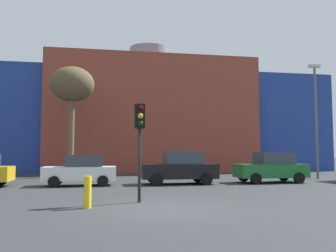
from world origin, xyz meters
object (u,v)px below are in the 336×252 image
Objects in this scene: parked_car_3 at (271,168)px; street_lamp at (316,114)px; bare_tree_0 at (72,86)px; parked_car_1 at (81,170)px; traffic_light_island at (140,130)px; bollard_yellow_0 at (88,192)px; parked_car_2 at (180,168)px.

street_lamp is at bearing -153.75° from parked_car_3.
bare_tree_0 is (-12.27, 6.93, 5.80)m from parked_car_3.
traffic_light_island is at bearing 109.27° from parked_car_1.
parked_car_1 is at bearing -80.39° from bare_tree_0.
parked_car_3 is 11.30m from traffic_light_island.
parked_car_3 is at bearing -29.45° from bare_tree_0.
bollard_yellow_0 is at bearing -82.88° from bare_tree_0.
parked_car_3 is at bearing -153.75° from street_lamp.
parked_car_1 is 7.74m from traffic_light_island.
bollard_yellow_0 is at bearing -64.07° from traffic_light_island.
bare_tree_0 is at bearing -46.11° from parked_car_2.
traffic_light_island is at bearing 67.07° from parked_car_2.
parked_car_1 is 8.16m from bollard_yellow_0.
parked_car_2 is 0.54× the size of street_lamp.
parked_car_3 is at bearing 38.04° from bollard_yellow_0.
bare_tree_0 is at bearing 97.12° from bollard_yellow_0.
traffic_light_island reaches higher than bollard_yellow_0.
parked_car_3 is 1.16× the size of traffic_light_island.
traffic_light_island is 0.44× the size of bare_tree_0.
street_lamp is (4.46, 2.20, 3.58)m from parked_car_3.
parked_car_3 is at bearing 180.00° from parked_car_1.
bare_tree_0 is 7.94× the size of bollard_yellow_0.
bollard_yellow_0 is at bearing 94.98° from parked_car_1.
traffic_light_island is 3.47× the size of bollard_yellow_0.
parked_car_3 is 0.51× the size of bare_tree_0.
bollard_yellow_0 is (-10.38, -8.12, -0.38)m from parked_car_3.
bollard_yellow_0 is at bearing 59.52° from parked_car_2.
parked_car_1 is at bearing -0.00° from parked_car_3.
bare_tree_0 reaches higher than parked_car_3.
parked_car_3 is (11.09, -0.00, 0.06)m from parked_car_1.
parked_car_3 is at bearing 125.63° from traffic_light_island.
parked_car_1 is at bearing 94.98° from bollard_yellow_0.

